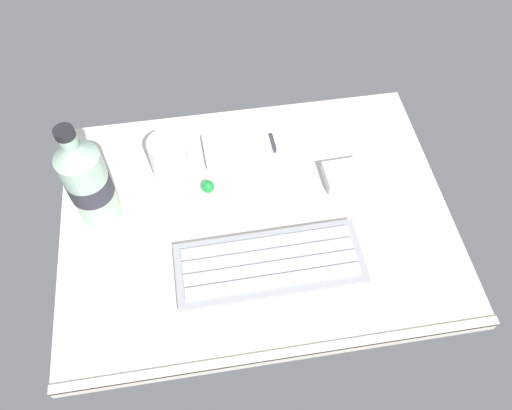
{
  "coord_description": "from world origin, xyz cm",
  "views": [
    {
      "loc": [
        -6.72,
        -43.28,
        69.9
      ],
      "look_at": [
        0.0,
        0.0,
        3.0
      ],
      "focal_mm": 34.89,
      "sensor_mm": 36.0,
      "label": 1
    }
  ],
  "objects": [
    {
      "name": "ground_plane",
      "position": [
        0.0,
        -0.23,
        -0.99
      ],
      "size": [
        64.0,
        48.0,
        2.8
      ],
      "color": "beige"
    },
    {
      "name": "handheld_device",
      "position": [
        -1.05,
        14.1,
        0.73
      ],
      "size": [
        13.02,
        8.08,
        1.5
      ],
      "color": "#B7BABF",
      "rests_on": "ground_plane"
    },
    {
      "name": "juice_cup",
      "position": [
        -13.07,
        10.62,
        3.91
      ],
      "size": [
        6.4,
        6.4,
        8.5
      ],
      "color": "silver",
      "rests_on": "ground_plane"
    },
    {
      "name": "water_bottle",
      "position": [
        -25.06,
        4.04,
        9.01
      ],
      "size": [
        6.73,
        6.73,
        20.8
      ],
      "color": "#9EC1A8",
      "rests_on": "ground_plane"
    },
    {
      "name": "keyboard",
      "position": [
        0.67,
        -9.62,
        0.81
      ],
      "size": [
        29.12,
        11.33,
        1.7
      ],
      "color": "#93969B",
      "rests_on": "ground_plane"
    },
    {
      "name": "trackball_mouse",
      "position": [
        -7.3,
        6.19,
        1.1
      ],
      "size": [
        2.2,
        2.2,
        2.2
      ],
      "primitive_type": "sphere",
      "color": "#198C33",
      "rests_on": "ground_plane"
    },
    {
      "name": "charger_block",
      "position": [
        16.22,
        4.78,
        1.2
      ],
      "size": [
        7.19,
        5.84,
        2.4
      ],
      "primitive_type": "cube",
      "rotation": [
        0.0,
        0.0,
        0.03
      ],
      "color": "silver",
      "rests_on": "ground_plane"
    }
  ]
}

